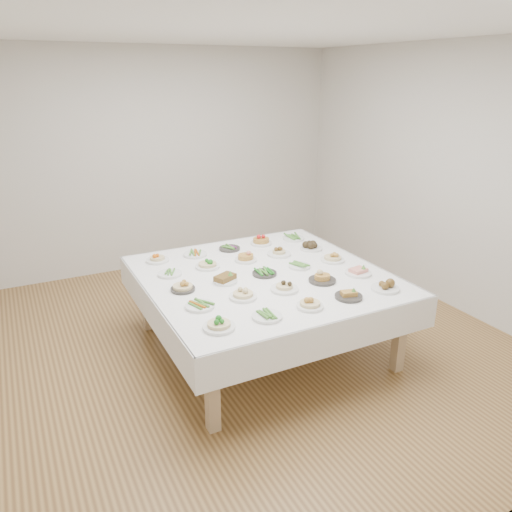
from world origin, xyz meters
name	(u,v)px	position (x,y,z in m)	size (l,w,h in m)	color
room_envelope	(237,153)	(0.00, 0.00, 1.83)	(5.02, 5.02, 2.81)	olive
display_table	(263,281)	(0.18, -0.14, 0.68)	(2.12, 2.12, 0.75)	white
dish_0	(219,321)	(-0.57, -0.90, 0.81)	(0.23, 0.23, 0.13)	silver
dish_1	(267,315)	(-0.19, -0.91, 0.78)	(0.22, 0.22, 0.06)	silver
dish_2	(310,301)	(0.19, -0.91, 0.80)	(0.21, 0.21, 0.11)	silver
dish_3	(349,294)	(0.57, -0.90, 0.78)	(0.22, 0.22, 0.09)	#2F2C2A
dish_4	(385,285)	(0.94, -0.91, 0.80)	(0.23, 0.23, 0.11)	silver
dish_5	(200,304)	(-0.57, -0.52, 0.78)	(0.25, 0.23, 0.06)	silver
dish_6	(243,292)	(-0.20, -0.52, 0.80)	(0.22, 0.22, 0.12)	silver
dish_7	(284,284)	(0.18, -0.53, 0.81)	(0.23, 0.23, 0.13)	silver
dish_8	(322,275)	(0.56, -0.52, 0.81)	(0.24, 0.24, 0.13)	#2F2C2A
dish_9	(358,270)	(0.95, -0.53, 0.79)	(0.23, 0.23, 0.10)	silver
dish_10	(183,284)	(-0.58, -0.15, 0.81)	(0.22, 0.22, 0.12)	#2F2C2A
dish_11	(225,278)	(-0.20, -0.15, 0.79)	(0.21, 0.21, 0.10)	silver
dish_12	(264,272)	(0.19, -0.15, 0.77)	(0.22, 0.22, 0.05)	#2F2C2A
dish_13	(300,265)	(0.57, -0.14, 0.77)	(0.23, 0.21, 0.05)	silver
dish_14	(333,256)	(0.94, -0.14, 0.81)	(0.23, 0.23, 0.12)	silver
dish_15	(170,273)	(-0.58, 0.23, 0.77)	(0.21, 0.21, 0.05)	silver
dish_16	(207,262)	(-0.20, 0.24, 0.81)	(0.22, 0.22, 0.12)	silver
dish_17	(246,255)	(0.19, 0.24, 0.81)	(0.21, 0.21, 0.13)	silver
dish_18	(279,250)	(0.56, 0.24, 0.80)	(0.23, 0.23, 0.12)	silver
dish_19	(311,245)	(0.94, 0.24, 0.80)	(0.22, 0.22, 0.10)	silver
dish_20	(157,257)	(-0.58, 0.62, 0.80)	(0.22, 0.22, 0.11)	silver
dish_21	(195,253)	(-0.19, 0.61, 0.77)	(0.23, 0.23, 0.05)	silver
dish_22	(230,248)	(0.19, 0.62, 0.77)	(0.21, 0.21, 0.05)	#2F2C2A
dish_23	(261,239)	(0.56, 0.62, 0.81)	(0.22, 0.22, 0.13)	silver
dish_24	(293,237)	(0.95, 0.61, 0.78)	(0.23, 0.23, 0.06)	silver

